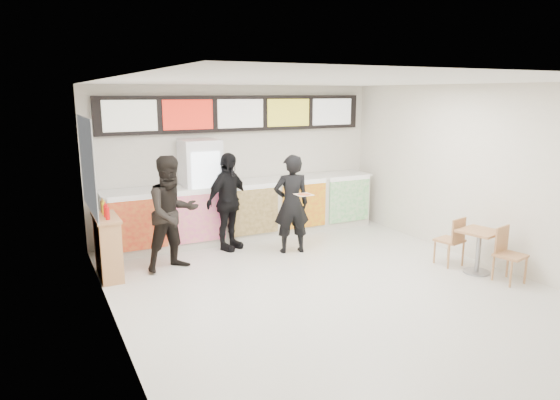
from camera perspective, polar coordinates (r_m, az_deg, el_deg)
floor at (r=7.52m, az=5.75°, el=-10.18°), size 7.00×7.00×0.00m
ceiling at (r=6.96m, az=6.28°, el=13.32°), size 7.00×7.00×0.00m
wall_back at (r=10.17m, az=-4.74°, el=4.49°), size 6.00×0.00×6.00m
wall_left at (r=6.05m, az=-18.68°, el=-1.40°), size 0.00×7.00×7.00m
wall_right at (r=9.05m, az=22.21°, el=2.68°), size 0.00×7.00×7.00m
service_counter at (r=9.97m, az=-3.76°, el=-1.08°), size 5.56×0.77×1.14m
menu_board at (r=10.01m, az=-4.65°, el=9.83°), size 5.50×0.14×0.70m
drinks_fridge at (r=9.57m, az=-8.99°, el=0.87°), size 0.70×0.67×2.00m
mirror_panel at (r=8.40m, az=-21.19°, el=3.81°), size 0.01×2.00×1.50m
customer_main at (r=8.95m, az=1.32°, el=-0.47°), size 0.73×0.57×1.79m
customer_left at (r=8.25m, az=-12.19°, el=-1.52°), size 1.04×0.89×1.88m
customer_mid at (r=9.16m, az=-5.98°, el=-0.20°), size 1.14×0.88×1.80m
pizza_slice at (r=8.51m, az=2.75°, el=0.66°), size 0.36×0.36×0.02m
cafe_table at (r=8.60m, az=21.77°, el=-4.65°), size 0.70×1.49×0.84m
condiment_ledge at (r=8.27m, az=-19.06°, el=-5.02°), size 0.36×0.88×1.17m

